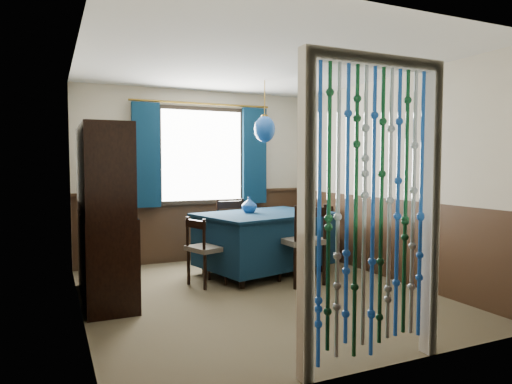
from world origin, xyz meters
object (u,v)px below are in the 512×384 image
chair_left (205,249)px  vase_table (249,205)px  bowl_shelf (112,179)px  vase_sideboard (107,203)px  dining_table (265,238)px  chair_right (317,232)px  pendant_lamp (265,129)px  chair_near (303,242)px  sideboard (104,240)px  chair_far (234,230)px

chair_left → vase_table: 0.92m
bowl_shelf → vase_sideboard: bearing=90.0°
dining_table → vase_table: 0.48m
chair_left → vase_table: size_ratio=4.24×
chair_right → bowl_shelf: 3.17m
pendant_lamp → vase_table: (-0.17, 0.11, -0.99)m
chair_near → sideboard: 2.24m
chair_near → chair_left: (-1.08, 0.43, -0.08)m
sideboard → vase_sideboard: size_ratio=10.73×
vase_sideboard → bowl_shelf: bearing=-90.0°
chair_left → vase_table: bearing=96.7°
vase_sideboard → chair_left: bearing=-10.0°
chair_left → chair_right: 1.94m
sideboard → vase_sideboard: (0.06, 0.28, 0.37)m
pendant_lamp → bowl_shelf: size_ratio=3.45×
bowl_shelf → pendant_lamp: bearing=15.4°
chair_far → chair_left: bearing=53.0°
chair_right → chair_near: bearing=125.2°
sideboard → vase_table: sideboard is taller
dining_table → pendant_lamp: (0.00, -0.00, 1.42)m
vase_table → bowl_shelf: bowl_shelf is taller
bowl_shelf → chair_left: bearing=15.5°
dining_table → chair_near: size_ratio=1.94×
pendant_lamp → bowl_shelf: (-1.97, -0.54, -0.60)m
dining_table → chair_right: bearing=2.4°
chair_far → vase_table: 0.67m
sideboard → vase_table: bearing=13.7°
chair_near → pendant_lamp: bearing=103.5°
chair_near → dining_table: bearing=103.5°
sideboard → bowl_shelf: size_ratio=7.94×
dining_table → chair_right: chair_right is taller
vase_table → pendant_lamp: bearing=-31.6°
chair_near → chair_right: chair_near is taller
vase_table → chair_near: bearing=-65.6°
chair_far → chair_left: 1.15m
chair_left → vase_sideboard: 1.23m
chair_left → vase_table: vase_table is taller
chair_near → bowl_shelf: bowl_shelf is taller
dining_table → chair_near: chair_near is taller
vase_sideboard → vase_table: bearing=5.1°
chair_near → vase_table: (-0.36, 0.78, 0.38)m
vase_table → vase_sideboard: size_ratio=1.12×
chair_near → chair_far: 1.37m
bowl_shelf → vase_table: bearing=19.8°
dining_table → sideboard: (-2.03, -0.34, 0.17)m
chair_near → vase_table: vase_table is taller
chair_right → pendant_lamp: bearing=90.8°
chair_left → sideboard: bearing=-104.5°
dining_table → sideboard: 2.06m
chair_near → chair_right: (0.79, 0.95, -0.07)m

